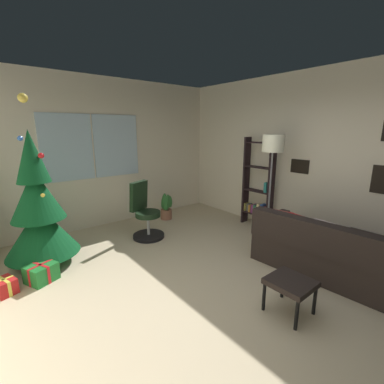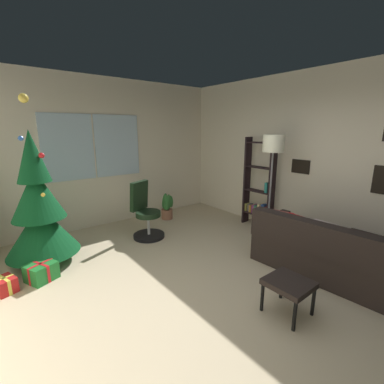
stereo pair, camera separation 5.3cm
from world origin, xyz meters
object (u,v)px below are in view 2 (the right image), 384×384
Objects in this scene: couch at (332,252)px; potted_plant at (167,207)px; office_chair at (146,216)px; floor_lamp at (273,152)px; bookshelf at (259,189)px; holiday_tree at (39,211)px; footstool at (289,285)px; gift_box_red at (5,285)px; gift_box_green at (41,272)px.

potted_plant is (-0.54, 3.26, -0.03)m from couch.
office_chair is 0.56× the size of floor_lamp.
bookshelf is at bearing 70.04° from couch.
couch is 1.76m from floor_lamp.
floor_lamp is (3.25, -1.54, 0.76)m from holiday_tree.
office_chair is at bearing -2.90° from holiday_tree.
office_chair is 2.26m from bookshelf.
holiday_tree is 3.99× the size of potted_plant.
couch is at bearing -80.54° from potted_plant.
couch is 0.78× the size of holiday_tree.
holiday_tree is (-1.79, 2.84, 0.47)m from footstool.
gift_box_red is 0.51× the size of potted_plant.
bookshelf is (2.03, -0.91, 0.38)m from office_chair.
gift_box_green is 0.40× the size of office_chair.
holiday_tree is 2.59m from potted_plant.
office_chair is (-1.39, 2.66, 0.10)m from couch.
gift_box_green is at bearing 3.85° from gift_box_red.
gift_box_green is 3.82m from floor_lamp.
couch is 6.08× the size of gift_box_red.
floor_lamp is (-0.42, -0.55, 0.78)m from bookshelf.
gift_box_red is at bearing 165.00° from floor_lamp.
gift_box_red is 0.73× the size of gift_box_green.
footstool is 3.04m from gift_box_green.
gift_box_green is at bearing 172.68° from bookshelf.
office_chair is 1.72× the size of potted_plant.
office_chair reaches higher than gift_box_green.
office_chair is (-0.16, 2.76, 0.07)m from footstool.
floor_lamp is at bearing 79.58° from couch.
potted_plant is at bearing 128.17° from bookshelf.
floor_lamp is (3.78, -1.01, 1.46)m from gift_box_red.
gift_box_red is at bearing 148.05° from couch.
couch reaches higher than footstool.
office_chair reaches higher than footstool.
floor_lamp is at bearing -25.37° from holiday_tree.
couch is 4.44× the size of gift_box_green.
couch is at bearing -100.42° from floor_lamp.
potted_plant is (-0.76, 2.05, -1.30)m from floor_lamp.
gift_box_red is at bearing 173.73° from bookshelf.
holiday_tree is at bearing 44.74° from gift_box_red.
gift_box_green is (-1.93, 2.34, -0.21)m from footstool.
floor_lamp is 2.54m from potted_plant.
bookshelf reaches higher than gift_box_green.
gift_box_green is 2.81m from potted_plant.
gift_box_green is 3.89m from bookshelf.
couch reaches higher than gift_box_green.
floor_lamp reaches higher than office_chair.
potted_plant is at bearing 110.43° from floor_lamp.
office_chair is (1.63, -0.08, -0.40)m from holiday_tree.
footstool is 2.77m from office_chair.
holiday_tree reaches higher than footstool.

